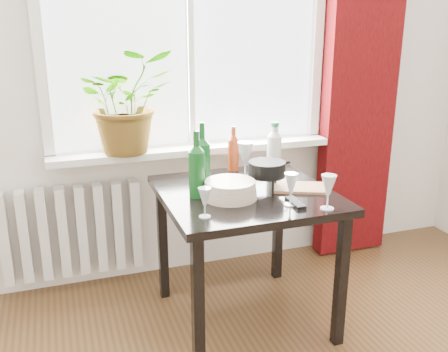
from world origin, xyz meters
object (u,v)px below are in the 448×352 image
object	(u,v)px
wineglass_back_center	(245,160)
wineglass_back_left	(196,165)
cutting_board	(298,188)
wineglass_front_right	(291,189)
cleaning_bottle	(274,147)
wine_bottle_right	(202,155)
tv_remote	(295,203)
plate_stack	(230,190)
table	(245,208)
fondue_pot	(267,176)
bottle_amber	(233,148)
wine_bottle_left	(197,164)
wineglass_far_right	(328,192)
potted_plant	(127,102)
radiator	(73,231)
wineglass_front_left	(205,202)

from	to	relation	value
wineglass_back_center	wineglass_back_left	xyz separation A→B (m)	(-0.26, 0.06, -0.02)
wineglass_back_center	cutting_board	bearing A→B (deg)	-54.25
wineglass_front_right	wineglass_back_left	distance (m)	0.61
cleaning_bottle	wineglass_front_right	distance (m)	0.57
cleaning_bottle	wineglass_back_center	bearing A→B (deg)	-160.35
wine_bottle_right	tv_remote	size ratio (longest dim) A/B	2.28
wine_bottle_right	plate_stack	distance (m)	0.25
table	fondue_pot	xyz separation A→B (m)	(0.11, -0.01, 0.17)
cleaning_bottle	plate_stack	xyz separation A→B (m)	(-0.39, -0.36, -0.10)
bottle_amber	wineglass_back_center	size ratio (longest dim) A/B	1.26
tv_remote	wineglass_back_left	bearing A→B (deg)	125.34
wine_bottle_left	plate_stack	bearing A→B (deg)	-26.74
wine_bottle_left	wineglass_front_right	world-z (taller)	wine_bottle_left
wineglass_far_right	fondue_pot	size ratio (longest dim) A/B	0.77
wineglass_front_right	wine_bottle_left	bearing A→B (deg)	145.85
potted_plant	plate_stack	size ratio (longest dim) A/B	2.18
wineglass_front_right	plate_stack	bearing A→B (deg)	141.80
wine_bottle_left	tv_remote	size ratio (longest dim) A/B	2.18
bottle_amber	cleaning_bottle	size ratio (longest dim) A/B	0.92
wine_bottle_right	wineglass_front_right	world-z (taller)	wine_bottle_right
wineglass_front_right	wineglass_back_left	world-z (taller)	wineglass_back_left
radiator	wine_bottle_left	bearing A→B (deg)	-46.76
fondue_pot	wineglass_front_right	bearing A→B (deg)	-108.55
wineglass_front_right	wineglass_front_left	distance (m)	0.42
wineglass_far_right	wineglass_back_left	xyz separation A→B (m)	(-0.45, 0.63, -0.00)
table	wine_bottle_right	distance (m)	0.35
cutting_board	wineglass_back_left	bearing A→B (deg)	144.17
table	wine_bottle_right	size ratio (longest dim) A/B	2.42
potted_plant	wineglass_far_right	distance (m)	1.24
potted_plant	wineglass_back_left	bearing A→B (deg)	-44.86
wine_bottle_left	wineglass_front_right	size ratio (longest dim) A/B	2.11
wine_bottle_right	cutting_board	size ratio (longest dim) A/B	1.31
radiator	wineglass_front_right	world-z (taller)	wineglass_front_right
bottle_amber	wineglass_far_right	xyz separation A→B (m)	(0.19, -0.73, -0.05)
wineglass_back_center	cutting_board	size ratio (longest dim) A/B	0.78
fondue_pot	cutting_board	world-z (taller)	fondue_pot
wine_bottle_right	wineglass_far_right	size ratio (longest dim) A/B	2.08
bottle_amber	tv_remote	distance (m)	0.64
tv_remote	wine_bottle_left	bearing A→B (deg)	150.69
tv_remote	potted_plant	bearing A→B (deg)	130.55
wineglass_back_left	plate_stack	distance (m)	0.35
radiator	potted_plant	world-z (taller)	potted_plant
wineglass_front_left	plate_stack	world-z (taller)	wineglass_front_left
bottle_amber	tv_remote	world-z (taller)	bottle_amber
radiator	bottle_amber	distance (m)	1.07
cutting_board	tv_remote	bearing A→B (deg)	-120.79
cleaning_bottle	fondue_pot	distance (m)	0.35
tv_remote	fondue_pot	bearing A→B (deg)	102.25
bottle_amber	cleaning_bottle	bearing A→B (deg)	-21.91
wineglass_back_center	wine_bottle_left	bearing A→B (deg)	-148.04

